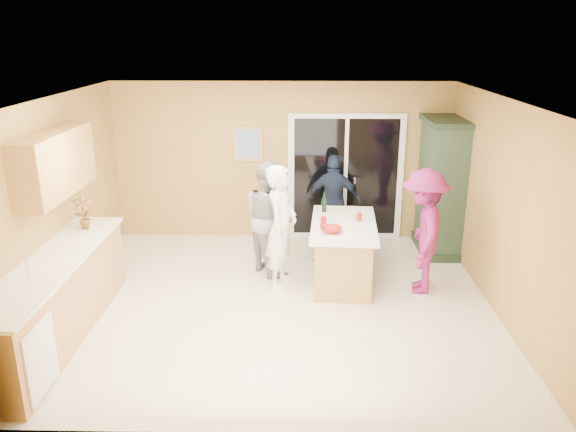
{
  "coord_description": "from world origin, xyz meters",
  "views": [
    {
      "loc": [
        0.29,
        -6.56,
        3.35
      ],
      "look_at": [
        0.15,
        0.1,
        1.15
      ],
      "focal_mm": 35.0,
      "sensor_mm": 36.0,
      "label": 1
    }
  ],
  "objects_px": {
    "green_hutch": "(441,188)",
    "woman_magenta": "(423,232)",
    "woman_grey": "(269,217)",
    "woman_navy": "(334,201)",
    "kitchen_island": "(343,254)",
    "woman_white": "(281,227)"
  },
  "relations": [
    {
      "from": "woman_magenta",
      "to": "woman_navy",
      "type": "bearing_deg",
      "value": -137.24
    },
    {
      "from": "green_hutch",
      "to": "woman_white",
      "type": "height_order",
      "value": "green_hutch"
    },
    {
      "from": "kitchen_island",
      "to": "woman_grey",
      "type": "height_order",
      "value": "woman_grey"
    },
    {
      "from": "woman_grey",
      "to": "woman_navy",
      "type": "relative_size",
      "value": 1.09
    },
    {
      "from": "kitchen_island",
      "to": "woman_magenta",
      "type": "relative_size",
      "value": 0.99
    },
    {
      "from": "kitchen_island",
      "to": "woman_navy",
      "type": "relative_size",
      "value": 1.11
    },
    {
      "from": "green_hutch",
      "to": "woman_navy",
      "type": "distance_m",
      "value": 1.68
    },
    {
      "from": "woman_grey",
      "to": "kitchen_island",
      "type": "bearing_deg",
      "value": -141.99
    },
    {
      "from": "woman_navy",
      "to": "woman_magenta",
      "type": "xyz_separation_m",
      "value": [
        1.07,
        -1.68,
        0.09
      ]
    },
    {
      "from": "green_hutch",
      "to": "woman_magenta",
      "type": "height_order",
      "value": "green_hutch"
    },
    {
      "from": "woman_white",
      "to": "woman_grey",
      "type": "bearing_deg",
      "value": 35.78
    },
    {
      "from": "green_hutch",
      "to": "woman_magenta",
      "type": "bearing_deg",
      "value": -111.06
    },
    {
      "from": "woman_grey",
      "to": "woman_magenta",
      "type": "relative_size",
      "value": 0.98
    },
    {
      "from": "woman_white",
      "to": "woman_navy",
      "type": "xyz_separation_m",
      "value": [
        0.8,
        1.56,
        -0.1
      ]
    },
    {
      "from": "green_hutch",
      "to": "woman_magenta",
      "type": "xyz_separation_m",
      "value": [
        -0.57,
        -1.48,
        -0.19
      ]
    },
    {
      "from": "kitchen_island",
      "to": "green_hutch",
      "type": "relative_size",
      "value": 0.79
    },
    {
      "from": "kitchen_island",
      "to": "woman_white",
      "type": "bearing_deg",
      "value": -165.59
    },
    {
      "from": "woman_navy",
      "to": "woman_white",
      "type": "bearing_deg",
      "value": 72.2
    },
    {
      "from": "woman_grey",
      "to": "woman_navy",
      "type": "distance_m",
      "value": 1.45
    },
    {
      "from": "kitchen_island",
      "to": "woman_navy",
      "type": "height_order",
      "value": "woman_navy"
    },
    {
      "from": "woman_white",
      "to": "woman_grey",
      "type": "xyz_separation_m",
      "value": [
        -0.19,
        0.51,
        -0.03
      ]
    },
    {
      "from": "woman_white",
      "to": "woman_navy",
      "type": "distance_m",
      "value": 1.76
    }
  ]
}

